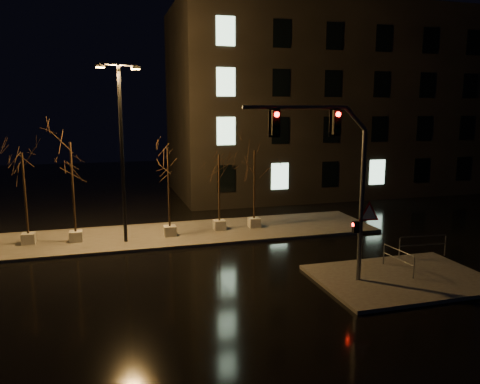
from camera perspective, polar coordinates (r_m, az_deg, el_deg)
name	(u,v)px	position (r m, az deg, el deg)	size (l,w,h in m)	color
ground	(207,270)	(21.00, -4.06, -9.42)	(90.00, 90.00, 0.00)	black
median	(184,234)	(26.62, -6.79, -5.07)	(22.00, 5.00, 0.15)	#474440
sidewalk_corner	(401,278)	(20.84, 19.08, -9.91)	(7.00, 5.00, 0.15)	#474440
building	(321,103)	(41.52, 9.84, 10.64)	(25.00, 12.00, 15.00)	black
tree_0	(23,173)	(25.93, -24.90, 2.08)	(1.80, 1.80, 4.82)	#B6B6AA
tree_1	(71,165)	(25.38, -19.87, 3.13)	(1.80, 1.80, 5.33)	#B6B6AA
tree_2	(168,168)	(25.30, -8.75, 2.94)	(1.80, 1.80, 4.95)	#B6B6AA
tree_3	(219,171)	(26.41, -2.58, 2.53)	(1.80, 1.80, 4.45)	#B6B6AA
tree_4	(254,168)	(26.93, 1.77, 2.97)	(1.80, 1.80, 4.63)	#B6B6AA
traffic_signal_mast	(337,169)	(18.37, 11.71, 2.78)	(5.72, 0.31, 6.98)	#5B5E63
streetlight_main	(122,142)	(24.51, -14.25, 5.95)	(2.21, 0.95, 9.04)	black
guard_rail_a	(423,243)	(23.58, 21.39, -5.82)	(2.39, 0.29, 1.03)	#5B5E63
guard_rail_b	(398,257)	(21.27, 18.75, -7.54)	(0.19, 1.98, 0.94)	#5B5E63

